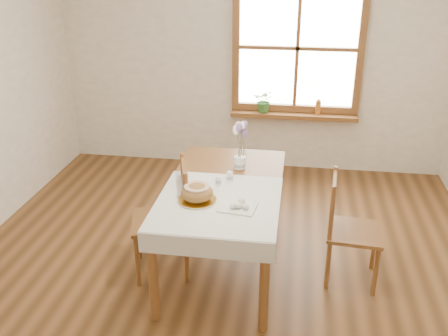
% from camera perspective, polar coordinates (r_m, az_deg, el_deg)
% --- Properties ---
extents(ground, '(5.00, 5.00, 0.00)m').
position_cam_1_polar(ground, '(4.09, -0.65, -13.32)').
color(ground, brown).
rests_on(ground, ground).
extents(room_walls, '(4.60, 5.10, 2.65)m').
position_cam_1_polar(room_walls, '(3.35, -0.79, 10.63)').
color(room_walls, white).
rests_on(room_walls, ground).
extents(window, '(1.46, 0.08, 1.46)m').
position_cam_1_polar(window, '(5.78, 8.40, 13.39)').
color(window, brown).
rests_on(window, ground).
extents(window_sill, '(1.46, 0.20, 0.05)m').
position_cam_1_polar(window_sill, '(5.89, 7.95, 5.99)').
color(window_sill, brown).
rests_on(window_sill, ground).
extents(dining_table, '(0.90, 1.60, 0.75)m').
position_cam_1_polar(dining_table, '(3.99, -0.00, -3.09)').
color(dining_table, brown).
rests_on(dining_table, ground).
extents(table_linen, '(0.91, 0.99, 0.01)m').
position_cam_1_polar(table_linen, '(3.68, -0.71, -3.95)').
color(table_linen, white).
rests_on(table_linen, dining_table).
extents(chair_left, '(0.58, 0.56, 0.96)m').
position_cam_1_polar(chair_left, '(4.05, -7.30, -5.83)').
color(chair_left, brown).
rests_on(chair_left, ground).
extents(chair_right, '(0.47, 0.46, 0.90)m').
position_cam_1_polar(chair_right, '(4.06, 14.73, -6.90)').
color(chair_right, brown).
rests_on(chair_right, ground).
extents(bread_plate, '(0.33, 0.33, 0.01)m').
position_cam_1_polar(bread_plate, '(3.70, -3.07, -3.68)').
color(bread_plate, white).
rests_on(bread_plate, table_linen).
extents(bread_loaf, '(0.24, 0.24, 0.13)m').
position_cam_1_polar(bread_loaf, '(3.66, -3.10, -2.67)').
color(bread_loaf, olive).
rests_on(bread_loaf, bread_plate).
extents(egg_napkin, '(0.29, 0.25, 0.01)m').
position_cam_1_polar(egg_napkin, '(3.60, 1.58, -4.49)').
color(egg_napkin, white).
rests_on(egg_napkin, table_linen).
extents(eggs, '(0.22, 0.21, 0.04)m').
position_cam_1_polar(eggs, '(3.58, 1.59, -4.09)').
color(eggs, white).
rests_on(eggs, egg_napkin).
extents(salt_shaker, '(0.05, 0.05, 0.09)m').
position_cam_1_polar(salt_shaker, '(3.90, -0.65, -1.46)').
color(salt_shaker, white).
rests_on(salt_shaker, table_linen).
extents(pepper_shaker, '(0.06, 0.06, 0.10)m').
position_cam_1_polar(pepper_shaker, '(3.96, 0.65, -0.98)').
color(pepper_shaker, white).
rests_on(pepper_shaker, table_linen).
extents(flower_vase, '(0.11, 0.11, 0.11)m').
position_cam_1_polar(flower_vase, '(4.22, 1.79, 0.54)').
color(flower_vase, white).
rests_on(flower_vase, dining_table).
extents(lavender_bouquet, '(0.17, 0.17, 0.32)m').
position_cam_1_polar(lavender_bouquet, '(4.14, 1.83, 3.26)').
color(lavender_bouquet, '#7F5CA4').
rests_on(lavender_bouquet, flower_vase).
extents(potted_plant, '(0.29, 0.31, 0.21)m').
position_cam_1_polar(potted_plant, '(5.87, 4.65, 7.39)').
color(potted_plant, '#36712D').
rests_on(potted_plant, window_sill).
extents(amber_bottle, '(0.08, 0.08, 0.18)m').
position_cam_1_polar(amber_bottle, '(5.87, 10.71, 6.90)').
color(amber_bottle, '#B56B21').
rests_on(amber_bottle, window_sill).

